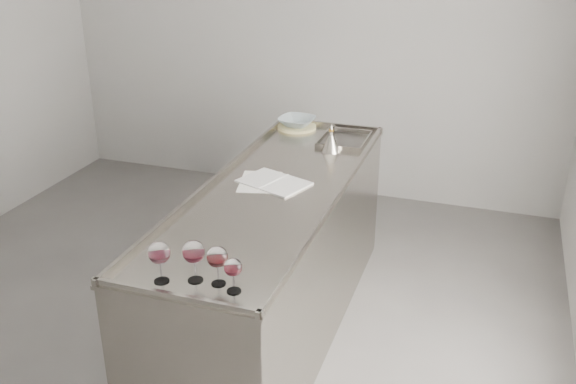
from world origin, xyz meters
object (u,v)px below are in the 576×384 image
(wine_glass_left, at_px, (159,254))
(wine_glass_small, at_px, (233,268))
(counter, at_px, (275,261))
(ceramic_bowl, at_px, (297,121))
(wine_glass_middle, at_px, (194,253))
(wine_funnel, at_px, (331,143))
(notebook, at_px, (274,182))
(wine_glass_right, at_px, (217,258))

(wine_glass_left, relative_size, wine_glass_small, 1.21)
(counter, bearing_deg, ceramic_bowl, 101.39)
(counter, bearing_deg, wine_glass_left, -96.29)
(wine_glass_middle, distance_m, wine_funnel, 1.73)
(wine_glass_small, bearing_deg, notebook, 101.65)
(wine_glass_left, distance_m, wine_glass_right, 0.24)
(wine_glass_middle, height_order, wine_glass_small, wine_glass_middle)
(wine_glass_right, bearing_deg, wine_glass_left, -166.33)
(wine_glass_middle, bearing_deg, ceramic_bowl, 96.25)
(wine_glass_left, bearing_deg, notebook, 85.63)
(counter, distance_m, notebook, 0.48)
(wine_glass_right, distance_m, notebook, 1.11)
(wine_funnel, bearing_deg, notebook, -105.43)
(wine_glass_left, relative_size, wine_glass_right, 1.06)
(wine_glass_left, distance_m, wine_funnel, 1.80)
(wine_glass_middle, height_order, wine_glass_right, wine_glass_middle)
(wine_glass_middle, height_order, ceramic_bowl, wine_glass_middle)
(notebook, xyz_separation_m, wine_funnel, (0.17, 0.62, 0.05))
(wine_glass_middle, relative_size, wine_glass_small, 1.22)
(counter, relative_size, wine_glass_middle, 12.90)
(wine_glass_small, relative_size, wine_funnel, 0.82)
(counter, height_order, wine_glass_right, wine_glass_right)
(ceramic_bowl, distance_m, wine_funnel, 0.53)
(counter, distance_m, wine_glass_right, 1.19)
(counter, relative_size, ceramic_bowl, 9.57)
(counter, relative_size, wine_glass_right, 13.79)
(wine_glass_right, bearing_deg, wine_glass_middle, -176.61)
(wine_glass_right, relative_size, notebook, 0.39)
(wine_glass_small, xyz_separation_m, wine_funnel, (-0.06, 1.75, -0.05))
(wine_glass_left, xyz_separation_m, wine_glass_right, (0.24, 0.06, -0.01))
(wine_glass_left, height_order, wine_glass_middle, wine_glass_middle)
(counter, xyz_separation_m, wine_glass_left, (-0.12, -1.08, 0.60))
(wine_glass_left, bearing_deg, wine_funnel, 81.68)
(wine_glass_small, height_order, wine_funnel, wine_funnel)
(counter, relative_size, notebook, 5.43)
(counter, xyz_separation_m, wine_glass_small, (0.20, -1.06, 0.58))
(ceramic_bowl, bearing_deg, notebook, -79.50)
(counter, distance_m, wine_glass_left, 1.24)
(wine_glass_middle, xyz_separation_m, wine_glass_small, (0.19, -0.03, -0.02))
(wine_glass_right, height_order, wine_glass_small, wine_glass_right)
(wine_glass_left, relative_size, wine_glass_middle, 0.99)
(wine_glass_middle, height_order, notebook, wine_glass_middle)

